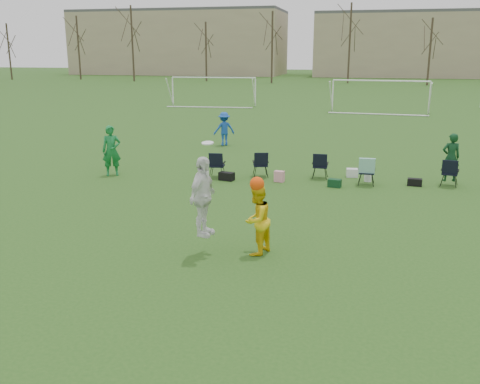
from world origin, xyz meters
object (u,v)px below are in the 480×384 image
(goal_mid, at_px, (381,87))
(center_contest, at_px, (229,207))
(fielder_green_near, at_px, (111,151))
(goal_left, at_px, (213,83))
(fielder_blue, at_px, (224,129))

(goal_mid, bearing_deg, center_contest, -92.86)
(center_contest, bearing_deg, fielder_green_near, 132.75)
(fielder_green_near, height_order, goal_left, goal_left)
(center_contest, bearing_deg, goal_mid, 83.14)
(fielder_blue, distance_m, goal_left, 20.46)
(fielder_blue, bearing_deg, center_contest, 74.27)
(center_contest, height_order, goal_left, center_contest)
(fielder_green_near, relative_size, goal_left, 0.26)
(center_contest, height_order, goal_mid, center_contest)
(center_contest, bearing_deg, fielder_blue, 105.48)
(goal_left, xyz_separation_m, goal_mid, (14.00, -2.00, 0.00))
(goal_left, distance_m, goal_mid, 14.14)
(fielder_green_near, xyz_separation_m, goal_mid, (10.25, 24.97, 0.97))
(fielder_blue, bearing_deg, goal_mid, -145.36)
(fielder_blue, relative_size, goal_left, 0.23)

